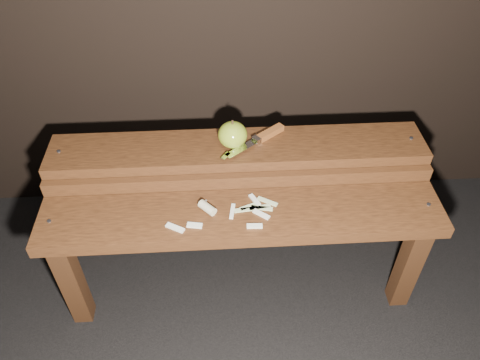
{
  "coord_description": "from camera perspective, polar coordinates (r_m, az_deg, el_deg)",
  "views": [
    {
      "loc": [
        -0.06,
        -0.99,
        1.43
      ],
      "look_at": [
        0.0,
        0.06,
        0.45
      ],
      "focal_mm": 35.0,
      "sensor_mm": 36.0,
      "label": 1
    }
  ],
  "objects": [
    {
      "name": "ground",
      "position": [
        1.74,
        0.12,
        -12.29
      ],
      "size": [
        60.0,
        60.0,
        0.0
      ],
      "primitive_type": "plane",
      "color": "black"
    },
    {
      "name": "apple",
      "position": [
        1.46,
        -0.91,
        5.55
      ],
      "size": [
        0.09,
        0.09,
        0.09
      ],
      "color": "olive",
      "rests_on": "bench_rear_tier"
    },
    {
      "name": "apple_scraps",
      "position": [
        1.38,
        -1.96,
        -3.75
      ],
      "size": [
        0.33,
        0.14,
        0.03
      ],
      "color": "beige",
      "rests_on": "bench_front_tier"
    },
    {
      "name": "bench_front_tier",
      "position": [
        1.42,
        0.29,
        -6.18
      ],
      "size": [
        1.2,
        0.2,
        0.42
      ],
      "color": "black",
      "rests_on": "ground"
    },
    {
      "name": "bench_rear_tier",
      "position": [
        1.54,
        -0.24,
        1.7
      ],
      "size": [
        1.2,
        0.21,
        0.5
      ],
      "color": "black",
      "rests_on": "ground"
    },
    {
      "name": "knife",
      "position": [
        1.5,
        2.8,
        5.27
      ],
      "size": [
        0.21,
        0.17,
        0.02
      ],
      "color": "brown",
      "rests_on": "bench_rear_tier"
    }
  ]
}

